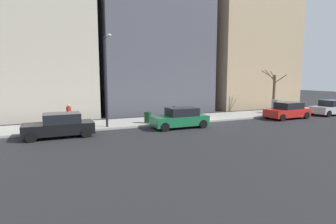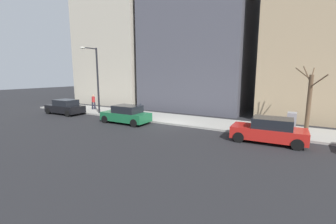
# 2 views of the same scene
# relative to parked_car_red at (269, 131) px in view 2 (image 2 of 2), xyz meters

# --- Properties ---
(ground_plane) EXTENTS (120.00, 120.00, 0.00)m
(ground_plane) POSITION_rel_parked_car_red_xyz_m (1.13, 7.86, -0.74)
(ground_plane) COLOR #232326
(sidewalk) EXTENTS (4.00, 36.00, 0.15)m
(sidewalk) POSITION_rel_parked_car_red_xyz_m (3.13, 7.86, -0.66)
(sidewalk) COLOR #9E9B93
(sidewalk) RESTS_ON ground
(parked_car_red) EXTENTS (2.05, 4.26, 1.52)m
(parked_car_red) POSITION_rel_parked_car_red_xyz_m (0.00, 0.00, 0.00)
(parked_car_red) COLOR red
(parked_car_red) RESTS_ON ground
(parked_car_green) EXTENTS (1.94, 4.21, 1.52)m
(parked_car_green) POSITION_rel_parked_car_red_xyz_m (-0.12, 11.07, 0.00)
(parked_car_green) COLOR #196038
(parked_car_green) RESTS_ON ground
(parked_car_black) EXTENTS (1.98, 4.23, 1.52)m
(parked_car_black) POSITION_rel_parked_car_red_xyz_m (0.09, 19.46, 0.00)
(parked_car_black) COLOR black
(parked_car_black) RESTS_ON ground
(parking_meter) EXTENTS (0.14, 0.10, 1.35)m
(parking_meter) POSITION_rel_parked_car_red_xyz_m (1.58, 10.80, 0.24)
(parking_meter) COLOR slate
(parking_meter) RESTS_ON sidewalk
(utility_box) EXTENTS (0.83, 0.61, 1.43)m
(utility_box) POSITION_rel_parked_car_red_xyz_m (2.43, -1.09, 0.11)
(utility_box) COLOR #A8A399
(utility_box) RESTS_ON sidewalk
(streetlamp) EXTENTS (1.97, 0.32, 6.50)m
(streetlamp) POSITION_rel_parked_car_red_xyz_m (1.41, 16.21, 3.28)
(streetlamp) COLOR black
(streetlamp) RESTS_ON sidewalk
(bare_tree) EXTENTS (1.76, 1.89, 4.53)m
(bare_tree) POSITION_rel_parked_car_red_xyz_m (3.76, -2.00, 1.57)
(bare_tree) COLOR brown
(bare_tree) RESTS_ON sidewalk
(trash_bin) EXTENTS (0.56, 0.56, 0.90)m
(trash_bin) POSITION_rel_parked_car_red_xyz_m (2.03, 12.92, -0.14)
(trash_bin) COLOR #14381E
(trash_bin) RESTS_ON sidewalk
(pedestrian_near_meter) EXTENTS (0.36, 0.36, 1.66)m
(pedestrian_near_meter) POSITION_rel_parked_car_red_xyz_m (3.21, 18.76, 0.35)
(pedestrian_near_meter) COLOR #1E1E2D
(pedestrian_near_meter) RESTS_ON sidewalk
(office_tower_left) EXTENTS (11.46, 11.46, 17.09)m
(office_tower_left) POSITION_rel_parked_car_red_xyz_m (12.36, -3.72, 7.81)
(office_tower_left) COLOR tan
(office_tower_left) RESTS_ON ground
(office_block_center) EXTENTS (11.71, 11.71, 17.26)m
(office_block_center) POSITION_rel_parked_car_red_xyz_m (12.48, 9.35, 7.89)
(office_block_center) COLOR #4C4C56
(office_block_center) RESTS_ON ground
(office_tower_right) EXTENTS (10.61, 10.61, 16.10)m
(office_tower_right) POSITION_rel_parked_car_red_xyz_m (11.93, 21.19, 7.32)
(office_tower_right) COLOR #BCB29E
(office_tower_right) RESTS_ON ground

